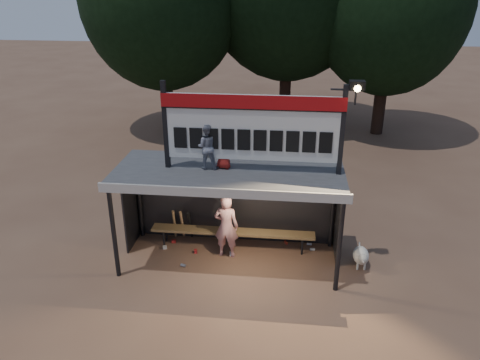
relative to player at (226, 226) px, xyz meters
name	(u,v)px	position (x,y,z in m)	size (l,w,h in m)	color
ground	(230,260)	(0.10, -0.19, -0.79)	(80.00, 80.00, 0.00)	brown
player	(226,226)	(0.00, 0.00, 0.00)	(0.58, 0.38, 1.58)	silver
child_a	(207,146)	(-0.37, -0.19, 2.03)	(0.49, 0.38, 1.01)	slate
child_b	(224,150)	(-0.01, -0.12, 1.95)	(0.41, 0.27, 0.84)	maroon
dugout_shelter	(230,185)	(0.10, 0.05, 1.05)	(5.10, 2.08, 2.32)	#3F3F41
scoreboard_assembly	(255,126)	(0.66, -0.20, 2.53)	(4.10, 0.27, 1.99)	black
bench	(233,232)	(0.10, 0.36, -0.36)	(4.00, 0.35, 0.48)	olive
tree_right	(392,5)	(5.10, 10.31, 4.40)	(6.08, 6.08, 8.72)	black
dog	(361,256)	(3.14, -0.13, -0.51)	(0.36, 0.81, 0.49)	white
bats	(182,224)	(-1.22, 0.63, -0.36)	(0.48, 0.33, 0.84)	olive
litter	(231,249)	(0.08, 0.22, -0.75)	(3.74, 1.39, 0.08)	#AC201D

